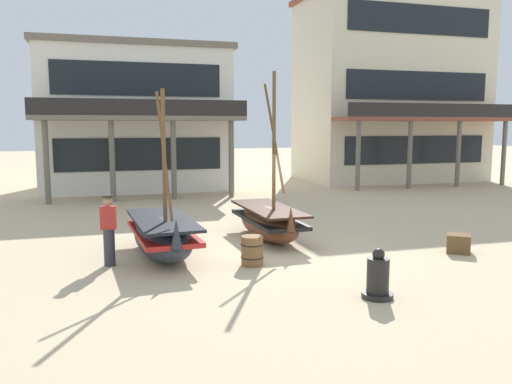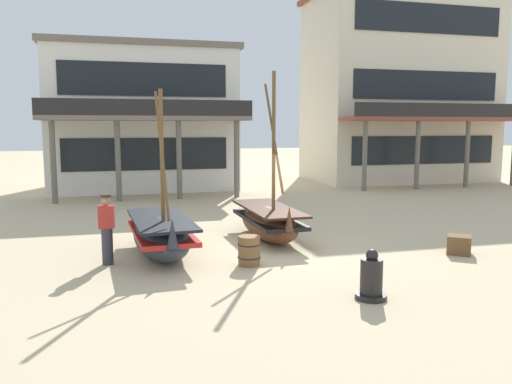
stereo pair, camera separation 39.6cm
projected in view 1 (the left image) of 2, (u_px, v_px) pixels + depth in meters
The scene contains 9 objects.
ground_plane at pixel (266, 248), 13.86m from camera, with size 120.00×120.00×0.00m, color #CCB78E.
fishing_boat_near_left at pixel (163, 235), 12.87m from camera, with size 1.61×3.75×4.15m.
fishing_boat_centre_large at pixel (268, 221), 14.85m from camera, with size 1.38×3.69×4.77m.
fisherman_by_hull at pixel (109, 231), 11.98m from camera, with size 0.38×0.26×1.68m.
capstan_winch at pixel (378, 278), 9.77m from camera, with size 0.61×0.61×0.97m.
wooden_barrel at pixel (252, 251), 12.08m from camera, with size 0.56×0.56×0.70m.
cargo_crate at pixel (458, 243), 13.30m from camera, with size 0.58×0.58×0.48m, color brown.
harbor_building_main at pixel (136, 118), 26.77m from camera, with size 9.64×8.19×7.35m.
harbor_building_annex at pixel (390, 90), 31.07m from camera, with size 10.90×8.13×10.94m.
Camera 1 is at (-4.11, -12.91, 3.28)m, focal length 35.84 mm.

